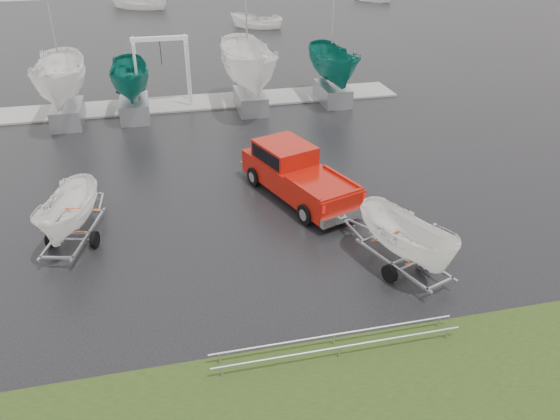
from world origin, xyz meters
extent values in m
plane|color=black|center=(0.00, 0.00, 0.00)|extent=(120.00, 120.00, 0.00)
cube|color=gray|center=(0.00, 13.00, 0.05)|extent=(30.00, 3.00, 0.12)
cube|color=#961108|center=(5.30, -0.49, 0.83)|extent=(3.94, 6.35, 0.98)
cube|color=#961108|center=(4.94, 0.54, 1.60)|extent=(2.59, 2.88, 0.88)
cube|color=black|center=(4.94, 0.54, 1.66)|extent=(2.54, 2.65, 0.57)
cube|color=silver|center=(6.31, -3.37, 0.52)|extent=(2.04, 0.87, 0.36)
cylinder|color=black|center=(3.72, 1.04, 0.41)|extent=(0.57, 0.88, 0.83)
cylinder|color=black|center=(5.58, 1.69, 0.41)|extent=(0.57, 0.88, 0.83)
cylinder|color=black|center=(5.02, -2.67, 0.41)|extent=(0.57, 0.88, 0.83)
cylinder|color=black|center=(6.88, -2.02, 0.41)|extent=(0.57, 0.88, 0.83)
cube|color=#96999F|center=(6.84, -6.58, 0.45)|extent=(1.26, 3.42, 0.08)
cube|color=#96999F|center=(7.88, -6.21, 0.45)|extent=(1.26, 3.42, 0.08)
cylinder|color=#96999F|center=(7.43, -6.58, 0.30)|extent=(1.54, 0.60, 0.08)
cylinder|color=black|center=(6.67, -6.85, 0.30)|extent=(0.37, 0.63, 0.60)
cylinder|color=black|center=(8.18, -6.32, 0.30)|extent=(0.37, 0.63, 0.60)
imported|color=white|center=(7.36, -6.39, 2.57)|extent=(2.01, 2.03, 4.16)
cube|color=#E04307|center=(7.10, -5.64, 1.00)|extent=(1.48, 0.55, 0.03)
cube|color=#E04307|center=(7.62, -7.15, 1.00)|extent=(1.48, 0.55, 0.03)
cube|color=#96999F|center=(-4.04, -1.99, 0.45)|extent=(1.00, 3.50, 0.08)
cube|color=#96999F|center=(-2.98, -2.27, 0.45)|extent=(1.00, 3.50, 0.08)
cylinder|color=#96999F|center=(-3.56, -2.32, 0.30)|extent=(1.57, 0.49, 0.08)
cylinder|color=black|center=(-4.33, -2.12, 0.30)|extent=(0.33, 0.63, 0.60)
cylinder|color=black|center=(-2.79, -2.53, 0.30)|extent=(0.33, 0.63, 0.60)
imported|color=white|center=(-3.51, -2.13, 2.52)|extent=(1.88, 1.91, 4.07)
cube|color=#E04307|center=(-3.30, -1.36, 1.00)|extent=(1.51, 0.44, 0.03)
cube|color=#E04307|center=(-3.72, -2.90, 1.00)|extent=(1.51, 0.44, 0.03)
cylinder|color=silver|center=(-1.06, 12.20, 2.00)|extent=(0.16, 0.58, 3.99)
cylinder|color=silver|center=(-1.06, 13.80, 2.00)|extent=(0.16, 0.58, 3.99)
cylinder|color=silver|center=(1.94, 12.20, 2.00)|extent=(0.16, 0.58, 3.99)
cylinder|color=silver|center=(1.94, 13.80, 2.00)|extent=(0.16, 0.58, 3.99)
cube|color=silver|center=(0.44, 13.00, 4.00)|extent=(3.30, 0.25, 0.25)
cube|color=#96999F|center=(-4.99, 11.00, 0.55)|extent=(1.60, 3.20, 1.10)
imported|color=white|center=(-4.99, 11.00, 4.62)|extent=(2.65, 2.72, 7.04)
cube|color=#96999F|center=(-1.37, 11.20, 0.55)|extent=(1.60, 3.20, 1.10)
imported|color=#0E6658|center=(-1.37, 11.20, 3.93)|extent=(2.13, 2.18, 5.66)
cube|color=#96999F|center=(5.34, 11.00, 0.55)|extent=(1.60, 3.20, 1.10)
imported|color=white|center=(5.34, 11.00, 4.99)|extent=(2.93, 3.00, 7.78)
cube|color=#96999F|center=(10.56, 11.30, 0.55)|extent=(1.60, 3.20, 1.10)
imported|color=#0E6658|center=(10.56, 11.30, 4.19)|extent=(2.32, 2.39, 6.18)
cylinder|color=#96999F|center=(4.00, -9.75, 0.35)|extent=(7.00, 0.06, 0.06)
cylinder|color=#96999F|center=(4.00, -9.25, 0.35)|extent=(7.00, 0.06, 0.06)
imported|color=white|center=(-1.04, 50.26, 0.00)|extent=(4.12, 4.10, 7.83)
imported|color=white|center=(10.44, 35.59, 0.00)|extent=(2.88, 2.87, 5.50)
imported|color=white|center=(28.10, 49.46, 0.00)|extent=(3.06, 3.07, 5.72)
camera|label=1|loc=(-0.06, -20.09, 10.74)|focal=35.00mm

